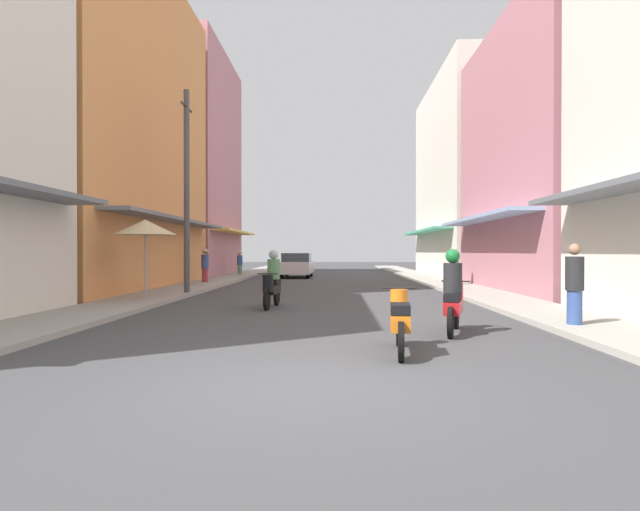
# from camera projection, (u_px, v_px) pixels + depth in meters

# --- Properties ---
(ground_plane) EXTENTS (102.95, 102.95, 0.00)m
(ground_plane) POSITION_uv_depth(u_px,v_px,m) (327.00, 283.00, 25.23)
(ground_plane) COLOR #424244
(sidewalk_left) EXTENTS (2.02, 54.80, 0.12)m
(sidewalk_left) POSITION_uv_depth(u_px,v_px,m) (215.00, 282.00, 25.38)
(sidewalk_left) COLOR #9E9991
(sidewalk_left) RESTS_ON ground
(sidewalk_right) EXTENTS (2.02, 54.80, 0.12)m
(sidewalk_right) POSITION_uv_depth(u_px,v_px,m) (440.00, 282.00, 25.07)
(sidewalk_right) COLOR #ADA89E
(sidewalk_right) RESTS_ON ground
(building_left_mid) EXTENTS (7.05, 13.52, 13.31)m
(building_left_mid) POSITION_uv_depth(u_px,v_px,m) (91.00, 126.00, 21.00)
(building_left_mid) COLOR #D88C4C
(building_left_mid) RESTS_ON ground
(building_left_far) EXTENTS (7.05, 10.16, 14.15)m
(building_left_far) POSITION_uv_depth(u_px,v_px,m) (181.00, 166.00, 33.28)
(building_left_far) COLOR #B7727F
(building_left_far) RESTS_ON ground
(building_right_mid) EXTENTS (7.05, 10.60, 10.27)m
(building_right_mid) POSITION_uv_depth(u_px,v_px,m) (574.00, 157.00, 19.65)
(building_right_mid) COLOR #B7727F
(building_right_mid) RESTS_ON ground
(building_right_far) EXTENTS (7.05, 13.08, 12.15)m
(building_right_far) POSITION_uv_depth(u_px,v_px,m) (480.00, 179.00, 32.30)
(building_right_far) COLOR silver
(building_right_far) RESTS_ON ground
(motorbike_orange) EXTENTS (0.55, 1.81, 0.96)m
(motorbike_orange) POSITION_uv_depth(u_px,v_px,m) (400.00, 319.00, 7.86)
(motorbike_orange) COLOR black
(motorbike_orange) RESTS_ON ground
(motorbike_red) EXTENTS (0.73, 1.75, 1.58)m
(motorbike_red) POSITION_uv_depth(u_px,v_px,m) (453.00, 296.00, 9.68)
(motorbike_red) COLOR black
(motorbike_red) RESTS_ON ground
(motorbike_blue) EXTENTS (0.76, 1.74, 0.96)m
(motorbike_blue) POSITION_uv_depth(u_px,v_px,m) (285.00, 267.00, 34.80)
(motorbike_blue) COLOR black
(motorbike_blue) RESTS_ON ground
(motorbike_black) EXTENTS (0.55, 1.81, 1.58)m
(motorbike_black) POSITION_uv_depth(u_px,v_px,m) (272.00, 282.00, 14.13)
(motorbike_black) COLOR black
(motorbike_black) RESTS_ON ground
(parked_car) EXTENTS (1.85, 4.14, 1.45)m
(parked_car) POSITION_uv_depth(u_px,v_px,m) (297.00, 265.00, 30.75)
(parked_car) COLOR silver
(parked_car) RESTS_ON ground
(pedestrian_foreground) EXTENTS (0.44, 0.44, 1.63)m
(pedestrian_foreground) POSITION_uv_depth(u_px,v_px,m) (240.00, 262.00, 32.08)
(pedestrian_foreground) COLOR #598C59
(pedestrian_foreground) RESTS_ON ground
(pedestrian_far) EXTENTS (0.44, 0.44, 1.71)m
(pedestrian_far) POSITION_uv_depth(u_px,v_px,m) (205.00, 264.00, 24.05)
(pedestrian_far) COLOR #99333F
(pedestrian_far) RESTS_ON ground
(pedestrian_crossing) EXTENTS (0.34, 0.34, 1.66)m
(pedestrian_crossing) POSITION_uv_depth(u_px,v_px,m) (455.00, 268.00, 22.42)
(pedestrian_crossing) COLOR #598C59
(pedestrian_crossing) RESTS_ON ground
(pedestrian_midway) EXTENTS (0.34, 0.34, 1.69)m
(pedestrian_midway) POSITION_uv_depth(u_px,v_px,m) (575.00, 287.00, 10.04)
(pedestrian_midway) COLOR #334C8C
(pedestrian_midway) RESTS_ON ground
(vendor_umbrella) EXTENTS (1.81, 1.81, 2.48)m
(vendor_umbrella) POSITION_uv_depth(u_px,v_px,m) (145.00, 227.00, 15.18)
(vendor_umbrella) COLOR #99999E
(vendor_umbrella) RESTS_ON ground
(utility_pole) EXTENTS (0.20, 1.20, 7.15)m
(utility_pole) POSITION_uv_depth(u_px,v_px,m) (187.00, 191.00, 17.96)
(utility_pole) COLOR #4C4C4F
(utility_pole) RESTS_ON ground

